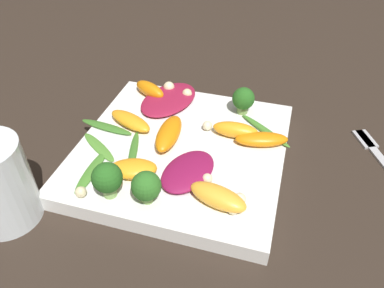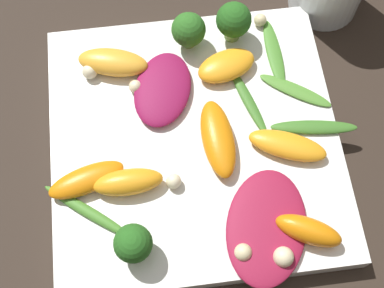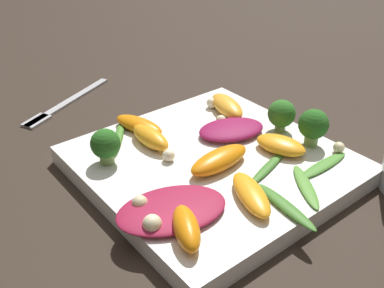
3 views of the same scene
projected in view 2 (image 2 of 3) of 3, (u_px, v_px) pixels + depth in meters
ground_plane at (195, 146)px, 0.52m from camera, size 2.40×2.40×0.00m
plate at (195, 142)px, 0.51m from camera, size 0.27×0.27×0.02m
radicchio_leaf_0 at (163, 89)px, 0.51m from camera, size 0.08×0.09×0.01m
radicchio_leaf_1 at (266, 227)px, 0.46m from camera, size 0.10×0.12×0.01m
orange_segment_0 at (287, 146)px, 0.48m from camera, size 0.08×0.05×0.02m
orange_segment_1 at (226, 66)px, 0.52m from camera, size 0.07×0.05×0.02m
orange_segment_2 at (308, 231)px, 0.45m from camera, size 0.06×0.05×0.02m
orange_segment_3 at (86, 180)px, 0.47m from camera, size 0.07×0.04×0.02m
orange_segment_4 at (218, 139)px, 0.48m from camera, size 0.03×0.08×0.02m
orange_segment_5 at (113, 62)px, 0.52m from camera, size 0.07×0.05×0.02m
orange_segment_6 at (128, 182)px, 0.47m from camera, size 0.06×0.03×0.02m
broccoli_floret_0 at (234, 21)px, 0.52m from camera, size 0.03×0.03×0.04m
broccoli_floret_1 at (189, 30)px, 0.51m from camera, size 0.03×0.03×0.04m
broccoli_floret_2 at (133, 244)px, 0.43m from camera, size 0.03×0.03×0.04m
arugula_sprig_0 at (87, 211)px, 0.46m from camera, size 0.08×0.06×0.01m
arugula_sprig_1 at (248, 100)px, 0.51m from camera, size 0.03×0.08×0.00m
arugula_sprig_2 at (295, 90)px, 0.51m from camera, size 0.07×0.05×0.00m
arugula_sprig_3 at (314, 127)px, 0.50m from camera, size 0.08×0.02×0.01m
arugula_sprig_4 at (274, 53)px, 0.53m from camera, size 0.02×0.08×0.00m
macadamia_nut_0 at (283, 257)px, 0.44m from camera, size 0.02×0.02×0.02m
macadamia_nut_1 at (90, 72)px, 0.51m from camera, size 0.01×0.01×0.01m
macadamia_nut_2 at (260, 20)px, 0.54m from camera, size 0.01×0.01×0.01m
macadamia_nut_3 at (93, 58)px, 0.52m from camera, size 0.01×0.01×0.01m
macadamia_nut_4 at (243, 252)px, 0.45m from camera, size 0.02×0.02×0.02m
macadamia_nut_5 at (174, 181)px, 0.47m from camera, size 0.01×0.01×0.01m
macadamia_nut_6 at (136, 87)px, 0.51m from camera, size 0.01×0.01×0.01m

